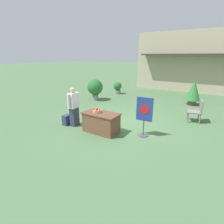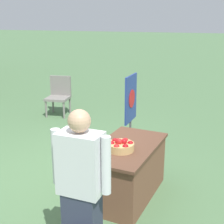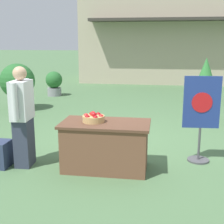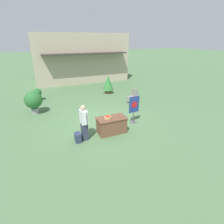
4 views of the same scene
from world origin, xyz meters
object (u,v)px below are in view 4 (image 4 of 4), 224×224
at_px(person_visitor, 84,122).
at_px(potted_plant_near_right, 108,83).
at_px(apple_basket, 108,117).
at_px(poster_board, 134,108).
at_px(patio_chair, 133,96).
at_px(potted_plant_far_left, 37,94).
at_px(potted_plant_near_left, 33,100).
at_px(backpack, 78,138).
at_px(display_table, 112,125).

xyz_separation_m(person_visitor, potted_plant_near_right, (3.60, 6.12, 0.00)).
bearing_deg(person_visitor, potted_plant_near_right, 56.26).
xyz_separation_m(apple_basket, poster_board, (1.68, 0.54, -0.03)).
relative_size(patio_chair, potted_plant_near_right, 0.68).
xyz_separation_m(person_visitor, potted_plant_far_left, (-1.71, 6.39, -0.33)).
xyz_separation_m(potted_plant_near_left, potted_plant_far_left, (0.24, 2.45, -0.33)).
xyz_separation_m(apple_basket, backpack, (-1.47, -0.19, -0.61)).
distance_m(apple_basket, backpack, 1.60).
relative_size(person_visitor, patio_chair, 1.62).
distance_m(backpack, patio_chair, 5.63).
bearing_deg(potted_plant_far_left, apple_basket, -65.82).
bearing_deg(patio_chair, poster_board, 47.02).
height_order(person_visitor, potted_plant_near_right, person_visitor).
bearing_deg(potted_plant_near_right, person_visitor, -120.49).
height_order(patio_chair, potted_plant_near_right, potted_plant_near_right).
height_order(person_visitor, backpack, person_visitor).
height_order(display_table, patio_chair, patio_chair).
distance_m(person_visitor, backpack, 0.70).
relative_size(person_visitor, backpack, 3.81).
relative_size(backpack, potted_plant_near_right, 0.29).
xyz_separation_m(backpack, potted_plant_near_left, (-1.61, 4.06, 0.60)).
xyz_separation_m(display_table, patio_chair, (2.91, 3.09, 0.17)).
relative_size(poster_board, potted_plant_near_left, 1.06).
distance_m(apple_basket, poster_board, 1.76).
bearing_deg(potted_plant_far_left, potted_plant_near_left, -95.52).
bearing_deg(backpack, person_visitor, 18.44).
xyz_separation_m(person_visitor, potted_plant_near_left, (-1.95, 3.94, 0.00)).
relative_size(person_visitor, potted_plant_far_left, 1.79).
distance_m(display_table, poster_board, 1.64).
bearing_deg(poster_board, backpack, -80.77).
bearing_deg(apple_basket, display_table, -1.36).
bearing_deg(patio_chair, potted_plant_far_left, -42.48).
bearing_deg(poster_board, potted_plant_far_left, -145.84).
xyz_separation_m(apple_basket, person_visitor, (-1.13, -0.08, -0.00)).
relative_size(apple_basket, potted_plant_near_right, 0.23).
bearing_deg(person_visitor, poster_board, 9.16).
distance_m(person_visitor, patio_chair, 5.28).
bearing_deg(patio_chair, person_visitor, 22.96).
xyz_separation_m(backpack, poster_board, (3.14, 0.73, 0.58)).
bearing_deg(display_table, potted_plant_far_left, 115.57).
distance_m(person_visitor, potted_plant_near_left, 4.40).
height_order(backpack, patio_chair, patio_chair).
bearing_deg(backpack, apple_basket, 7.48).
bearing_deg(display_table, person_visitor, -176.75).
bearing_deg(potted_plant_near_left, backpack, -68.41).
bearing_deg(backpack, potted_plant_far_left, 101.89).
relative_size(display_table, person_visitor, 0.86).
xyz_separation_m(apple_basket, potted_plant_near_left, (-3.07, 3.87, -0.00)).
xyz_separation_m(backpack, patio_chair, (4.56, 3.28, 0.34)).
xyz_separation_m(apple_basket, potted_plant_near_right, (2.48, 6.04, -0.00)).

